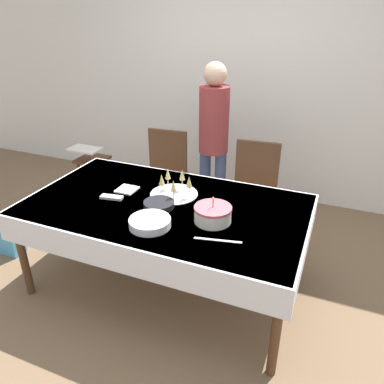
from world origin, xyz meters
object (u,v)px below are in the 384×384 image
object	(u,v)px
champagne_tray	(174,187)
high_chair	(92,166)
dining_chair_far_left	(164,175)
plate_stack_dessert	(159,204)
birthday_cake	(213,214)
gift_bag	(9,237)
plate_stack_main	(150,223)
person_standing	(214,132)
dining_chair_far_right	(253,190)

from	to	relation	value
champagne_tray	high_chair	size ratio (longest dim) A/B	0.52
dining_chair_far_left	champagne_tray	distance (m)	0.92
plate_stack_dessert	dining_chair_far_left	bearing A→B (deg)	114.53
birthday_cake	gift_bag	size ratio (longest dim) A/B	0.76
dining_chair_far_left	plate_stack_dessert	size ratio (longest dim) A/B	4.29
plate_stack_main	high_chair	bearing A→B (deg)	138.67
plate_stack_dessert	person_standing	size ratio (longest dim) A/B	0.14
dining_chair_far_right	champagne_tray	bearing A→B (deg)	-121.16
dining_chair_far_left	dining_chair_far_right	distance (m)	0.91
champagne_tray	plate_stack_dessert	distance (m)	0.23
plate_stack_main	high_chair	world-z (taller)	plate_stack_main
birthday_cake	dining_chair_far_right	bearing A→B (deg)	87.45
person_standing	gift_bag	bearing A→B (deg)	-140.80
plate_stack_dessert	champagne_tray	bearing A→B (deg)	84.39
birthday_cake	high_chair	distance (m)	2.03
plate_stack_main	person_standing	xyz separation A→B (m)	(-0.05, 1.39, 0.21)
dining_chair_far_right	person_standing	bearing A→B (deg)	160.37
plate_stack_dessert	high_chair	xyz separation A→B (m)	(-1.32, 0.96, -0.27)
birthday_cake	gift_bag	distance (m)	2.02
high_chair	birthday_cake	bearing A→B (deg)	-29.81
gift_bag	high_chair	bearing A→B (deg)	80.27
dining_chair_far_left	high_chair	xyz separation A→B (m)	(-0.88, -0.01, -0.04)
dining_chair_far_right	plate_stack_dessert	bearing A→B (deg)	-116.04
champagne_tray	high_chair	xyz separation A→B (m)	(-1.34, 0.74, -0.32)
birthday_cake	person_standing	size ratio (longest dim) A/B	0.16
champagne_tray	plate_stack_dessert	xyz separation A→B (m)	(-0.02, -0.22, -0.05)
dining_chair_far_left	dining_chair_far_right	bearing A→B (deg)	-0.00
dining_chair_far_left	gift_bag	size ratio (longest dim) A/B	2.87
birthday_cake	gift_bag	bearing A→B (deg)	-178.13
dining_chair_far_left	gift_bag	bearing A→B (deg)	-134.70
dining_chair_far_right	champagne_tray	world-z (taller)	dining_chair_far_right
dining_chair_far_right	gift_bag	distance (m)	2.27
high_chair	plate_stack_main	bearing A→B (deg)	-41.33
dining_chair_far_right	birthday_cake	xyz separation A→B (m)	(-0.04, -1.01, 0.27)
dining_chair_far_left	birthday_cake	size ratio (longest dim) A/B	3.76
dining_chair_far_right	person_standing	distance (m)	0.66
person_standing	plate_stack_main	bearing A→B (deg)	-87.80
high_chair	champagne_tray	bearing A→B (deg)	-28.80
plate_stack_main	birthday_cake	bearing A→B (deg)	31.15
dining_chair_far_right	dining_chair_far_left	bearing A→B (deg)	180.00
birthday_cake	champagne_tray	distance (m)	0.48
champagne_tray	gift_bag	world-z (taller)	champagne_tray
high_chair	dining_chair_far_left	bearing A→B (deg)	0.51
dining_chair_far_left	high_chair	distance (m)	0.88
birthday_cake	high_chair	xyz separation A→B (m)	(-1.74, 1.00, -0.31)
dining_chair_far_left	high_chair	size ratio (longest dim) A/B	1.34
plate_stack_dessert	high_chair	size ratio (longest dim) A/B	0.31
plate_stack_main	gift_bag	xyz separation A→B (m)	(-1.56, 0.15, -0.60)
high_chair	gift_bag	size ratio (longest dim) A/B	2.14
plate_stack_main	person_standing	world-z (taller)	person_standing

